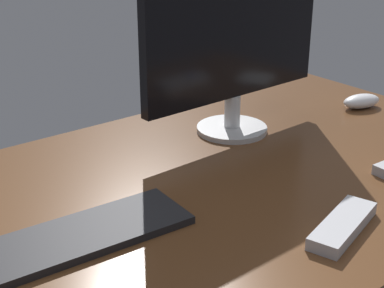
{
  "coord_description": "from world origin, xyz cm",
  "views": [
    {
      "loc": [
        -72.39,
        -81.05,
        55.1
      ],
      "look_at": [
        -4.21,
        6.48,
        8.0
      ],
      "focal_mm": 54.91,
      "sensor_mm": 36.0,
      "label": 1
    }
  ],
  "objects_px": {
    "monitor": "(235,31)",
    "computer_mouse": "(361,101)",
    "tv_remote": "(343,225)",
    "keyboard": "(80,236)"
  },
  "relations": [
    {
      "from": "monitor",
      "to": "keyboard",
      "type": "height_order",
      "value": "monitor"
    },
    {
      "from": "keyboard",
      "to": "computer_mouse",
      "type": "bearing_deg",
      "value": 11.22
    },
    {
      "from": "keyboard",
      "to": "tv_remote",
      "type": "height_order",
      "value": "tv_remote"
    },
    {
      "from": "computer_mouse",
      "to": "tv_remote",
      "type": "xyz_separation_m",
      "value": [
        -0.55,
        -0.38,
        -0.01
      ]
    },
    {
      "from": "keyboard",
      "to": "monitor",
      "type": "bearing_deg",
      "value": 25.31
    },
    {
      "from": "monitor",
      "to": "computer_mouse",
      "type": "relative_size",
      "value": 4.68
    },
    {
      "from": "tv_remote",
      "to": "computer_mouse",
      "type": "bearing_deg",
      "value": 17.44
    },
    {
      "from": "monitor",
      "to": "tv_remote",
      "type": "relative_size",
      "value": 2.83
    },
    {
      "from": "monitor",
      "to": "computer_mouse",
      "type": "distance_m",
      "value": 0.46
    },
    {
      "from": "keyboard",
      "to": "computer_mouse",
      "type": "height_order",
      "value": "computer_mouse"
    }
  ]
}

